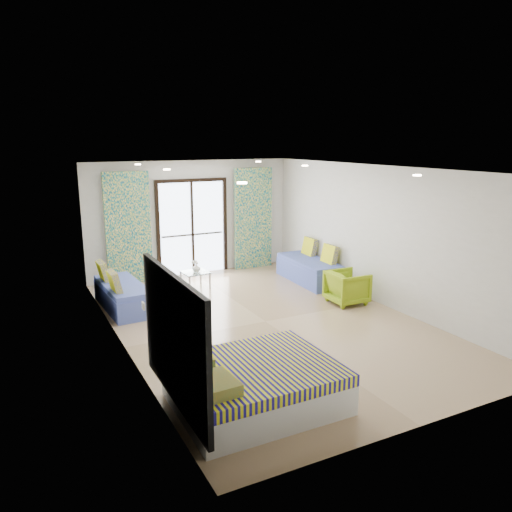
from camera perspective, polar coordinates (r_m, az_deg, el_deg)
name	(u,v)px	position (r m, az deg, el deg)	size (l,w,h in m)	color
floor	(266,321)	(8.99, 1.10, -7.49)	(5.00, 7.50, 0.01)	#917556
ceiling	(266,169)	(8.42, 1.18, 9.96)	(5.00, 7.50, 0.01)	silver
wall_back	(192,218)	(11.99, -7.37, 4.34)	(5.00, 0.01, 2.70)	silver
wall_front	(430,314)	(5.70, 19.31, -6.25)	(5.00, 0.01, 2.70)	silver
wall_left	(119,264)	(7.77, -15.34, -0.86)	(0.01, 7.50, 2.70)	silver
wall_right	(379,235)	(10.01, 13.87, 2.31)	(0.01, 7.50, 2.70)	silver
balcony_door	(192,222)	(11.98, -7.31, 3.89)	(1.76, 0.08, 2.28)	black
balcony_rail	(192,235)	(12.04, -7.28, 2.45)	(1.52, 0.03, 0.04)	#595451
curtain_left	(128,228)	(11.41, -14.40, 3.07)	(1.00, 0.10, 2.50)	beige
curtain_right	(253,219)	(12.44, -0.33, 4.31)	(1.00, 0.10, 2.50)	beige
downlight_a	(242,183)	(6.01, -1.61, 8.36)	(0.12, 0.12, 0.02)	#FFE0B2
downlight_b	(417,175)	(7.64, 17.94, 8.77)	(0.12, 0.12, 0.02)	#FFE0B2
downlight_c	(167,169)	(8.81, -10.15, 9.71)	(0.12, 0.12, 0.02)	#FFE0B2
downlight_d	(305,166)	(9.99, 5.62, 10.24)	(0.12, 0.12, 0.02)	#FFE0B2
downlight_e	(138,164)	(10.74, -13.35, 10.16)	(0.12, 0.12, 0.02)	#FFE0B2
downlight_f	(258,162)	(11.73, 0.27, 10.74)	(0.12, 0.12, 0.02)	#FFE0B2
headboard	(174,339)	(5.59, -9.36, -9.36)	(0.06, 2.10, 1.50)	black
switch_plate	(143,306)	(6.72, -12.74, -5.59)	(0.02, 0.10, 0.10)	silver
bed	(254,384)	(6.25, -0.20, -14.45)	(1.92, 1.56, 0.66)	silver
daybed_left	(122,295)	(9.90, -15.05, -4.31)	(0.78, 1.81, 0.88)	#4657A9
daybed_right	(310,269)	(11.43, 6.16, -1.51)	(0.81, 1.90, 0.92)	#4657A9
coffee_table	(195,273)	(10.96, -6.97, -1.99)	(0.58, 0.58, 0.63)	silver
vase	(196,268)	(10.92, -6.83, -1.36)	(0.17, 0.18, 0.17)	white
armchair	(347,286)	(10.02, 10.39, -3.35)	(0.70, 0.65, 0.72)	#87A515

